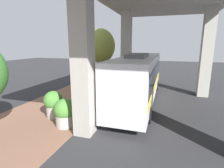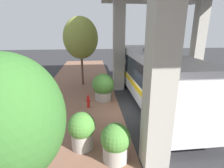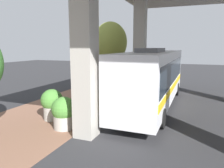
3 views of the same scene
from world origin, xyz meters
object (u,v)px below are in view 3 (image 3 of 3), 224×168
Objects in this scene: planter_middle at (111,86)px; planter_back at (64,113)px; planter_front at (52,104)px; bus at (154,75)px; fire_hydrant at (91,96)px; street_tree_far at (110,42)px.

planter_middle is 6.34m from planter_back.
planter_front is at bearing 146.43° from planter_back.
bus is 6.97× the size of planter_front.
bus is 6.60m from planter_back.
planter_back is at bearing -77.22° from fire_hydrant.
fire_hydrant is (-4.41, -0.47, -1.63)m from bus.
planter_back is at bearing -33.57° from planter_front.
bus is 7.44× the size of planter_back.
planter_middle reaches higher than fire_hydrant.
bus is 4.73m from fire_hydrant.
planter_middle is 5.58m from street_tree_far.
planter_front is 1.62m from planter_back.
fire_hydrant is 4.25m from planter_front.
bus is 3.56m from planter_middle.
bus reaches higher than planter_front.
planter_front is 5.59m from planter_middle.
fire_hydrant is 0.53× the size of planter_front.
bus is at bearing 45.61° from planter_front.
planter_front is 10.21m from street_tree_far.
street_tree_far is at bearing 92.57° from planter_front.
bus is 6.68m from planter_front.
planter_back is 11.22m from street_tree_far.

